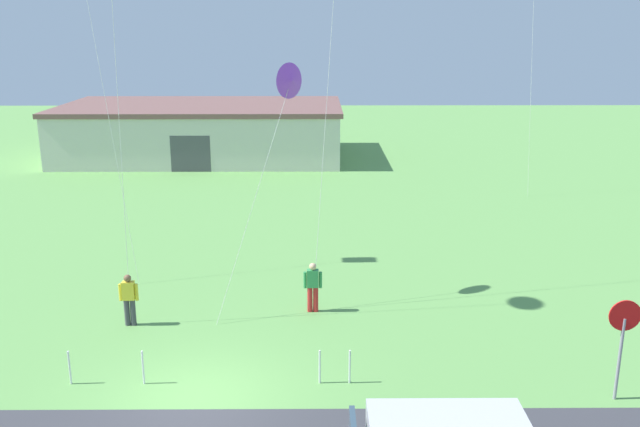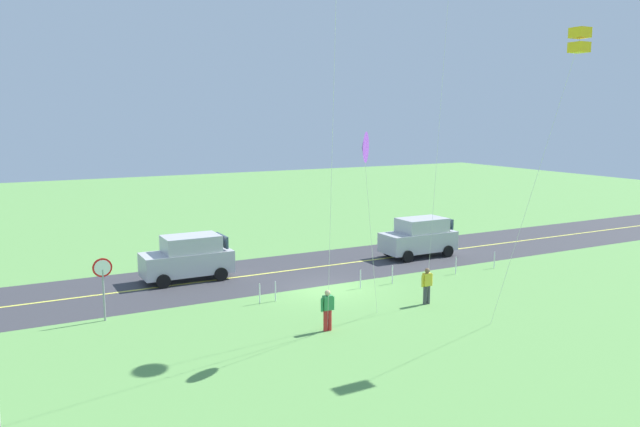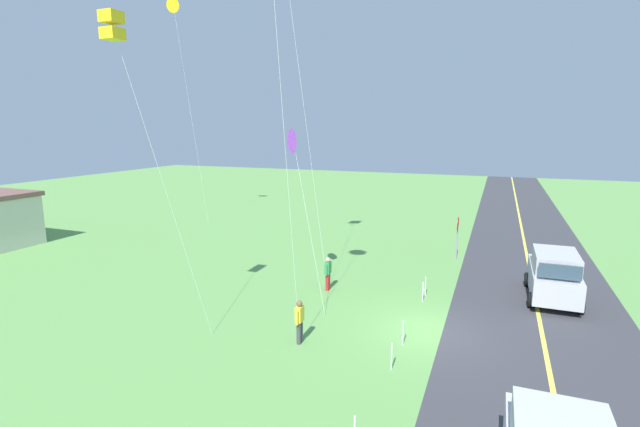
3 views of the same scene
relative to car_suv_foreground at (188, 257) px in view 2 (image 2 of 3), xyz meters
The scene contains 16 objects.
ground_plane 7.19m from the car_suv_foreground, 138.72° to the left, with size 120.00×120.00×0.10m, color #60994C.
asphalt_road 5.49m from the car_suv_foreground, behind, with size 120.00×7.00×0.00m, color #38383D.
road_centre_stripe 5.49m from the car_suv_foreground, behind, with size 120.00×0.16×0.00m, color #E5E04C.
car_suv_foreground is the anchor object (origin of this frame).
car_parked_west_near 13.43m from the car_suv_foreground, behind, with size 4.40×2.12×2.24m.
stop_sign 6.64m from the car_suv_foreground, 43.86° to the left, with size 0.76×0.08×2.56m.
person_adult_near 10.13m from the car_suv_foreground, 104.44° to the left, with size 0.58×0.22×1.60m.
person_adult_companion 11.91m from the car_suv_foreground, 132.05° to the left, with size 0.58×0.22×1.60m.
kite_green_far 13.04m from the car_suv_foreground, 105.88° to the left, with size 2.68×2.84×7.57m.
kite_pink_drift 19.90m from the car_suv_foreground, 125.94° to the left, with size 1.99×2.27×11.17m.
fence_post_0 16.14m from the car_suv_foreground, 160.54° to the left, with size 0.05×0.05×0.90m, color silver.
fence_post_1 13.67m from the car_suv_foreground, 156.83° to the left, with size 0.05×0.05×0.90m, color silver.
fence_post_2 10.15m from the car_suv_foreground, 147.94° to the left, with size 0.05×0.05×0.90m, color silver.
fence_post_3 8.66m from the car_suv_foreground, 141.47° to the left, with size 0.05×0.05×0.90m, color silver.
fence_post_4 5.90m from the car_suv_foreground, 113.52° to the left, with size 0.05×0.05×0.90m, color silver.
fence_post_5 5.65m from the car_suv_foreground, 106.47° to the left, with size 0.05×0.05×0.90m, color silver.
Camera 2 is at (13.80, 25.10, 8.10)m, focal length 35.01 mm.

